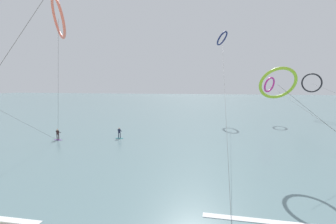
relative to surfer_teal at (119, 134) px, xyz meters
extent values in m
cube|color=slate|center=(9.18, 77.87, -0.78)|extent=(400.00, 200.00, 0.08)
ellipsoid|color=teal|center=(0.00, -0.01, -0.71)|extent=(1.40, 0.40, 0.06)
cylinder|color=#191E38|center=(-0.14, -0.02, -0.28)|extent=(0.12, 0.12, 0.80)
cylinder|color=#191E38|center=(0.14, 0.00, -0.28)|extent=(0.12, 0.12, 0.80)
cube|color=#191E38|center=(0.00, -0.01, 0.43)|extent=(0.34, 0.23, 0.62)
sphere|color=tan|center=(0.00, -0.01, 0.85)|extent=(0.22, 0.22, 0.22)
cylinder|color=#191E38|center=(-0.22, 0.09, 0.48)|extent=(0.13, 0.51, 0.39)
cylinder|color=#191E38|center=(0.22, 0.13, 0.48)|extent=(0.13, 0.51, 0.39)
ellipsoid|color=purple|center=(-8.72, -2.85, -0.71)|extent=(1.40, 0.40, 0.06)
cylinder|color=black|center=(-8.86, -2.86, -0.28)|extent=(0.12, 0.12, 0.80)
cylinder|color=black|center=(-8.58, -2.85, -0.28)|extent=(0.12, 0.12, 0.80)
cube|color=black|center=(-8.72, -2.85, 0.43)|extent=(0.33, 0.21, 0.62)
sphere|color=tan|center=(-8.72, -2.85, 0.85)|extent=(0.22, 0.22, 0.22)
cylinder|color=black|center=(-8.94, -2.74, 0.48)|extent=(0.11, 0.51, 0.39)
cylinder|color=black|center=(-8.50, -2.72, 0.48)|extent=(0.11, 0.51, 0.39)
torus|color=navy|center=(16.10, 28.92, 19.37)|extent=(3.83, 4.66, 3.51)
cylinder|color=#3F3F3F|center=(15.81, 3.54, 9.18)|extent=(0.60, 50.76, 20.01)
torus|color=black|center=(38.42, 31.27, 8.08)|extent=(4.34, 3.72, 4.87)
cylinder|color=#3F3F3F|center=(-12.32, -7.33, 3.48)|extent=(7.23, 8.97, 8.62)
torus|color=#8CC62D|center=(20.43, -9.26, 7.75)|extent=(3.87, 2.71, 3.16)
cylinder|color=#3F3F3F|center=(25.78, -8.26, 3.39)|extent=(10.72, 2.04, 8.44)
torus|color=#CC288E|center=(26.45, 22.00, 7.62)|extent=(3.39, 3.40, 3.50)
cylinder|color=#3F3F3F|center=(27.87, 0.79, 3.31)|extent=(2.85, 42.43, 8.28)
torus|color=#EA7260|center=(-3.79, -8.14, 15.47)|extent=(4.35, 4.46, 4.81)
cylinder|color=#3F3F3F|center=(-6.26, -5.50, 7.25)|extent=(4.97, 5.31, 16.14)
camera|label=1|loc=(14.40, -33.49, 7.60)|focal=24.85mm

